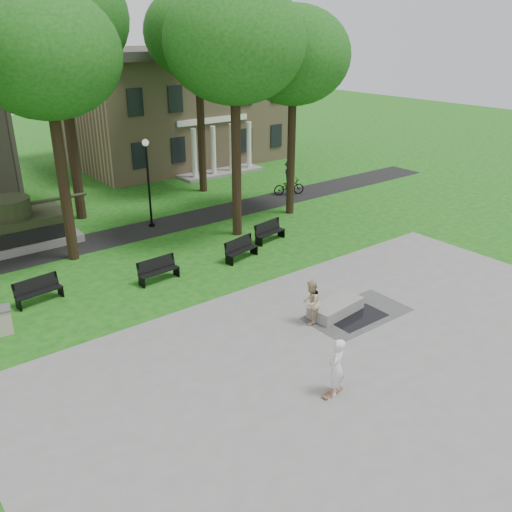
# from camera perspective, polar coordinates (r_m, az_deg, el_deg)

# --- Properties ---
(ground) EXTENTS (120.00, 120.00, 0.00)m
(ground) POSITION_cam_1_polar(r_m,az_deg,el_deg) (20.42, 4.06, -6.39)
(ground) COLOR #144B11
(ground) RESTS_ON ground
(plaza) EXTENTS (22.00, 16.00, 0.02)m
(plaza) POSITION_cam_1_polar(r_m,az_deg,el_deg) (17.60, 15.14, -12.47)
(plaza) COLOR gray
(plaza) RESTS_ON ground
(footpath) EXTENTS (44.00, 2.60, 0.01)m
(footpath) POSITION_cam_1_polar(r_m,az_deg,el_deg) (29.63, -11.48, 2.75)
(footpath) COLOR black
(footpath) RESTS_ON ground
(building_right) EXTENTS (17.00, 12.00, 8.60)m
(building_right) POSITION_cam_1_polar(r_m,az_deg,el_deg) (45.29, -8.59, 15.49)
(building_right) COLOR #9E8460
(building_right) RESTS_ON ground
(tree_1) EXTENTS (6.20, 6.20, 11.63)m
(tree_1) POSITION_cam_1_polar(r_m,az_deg,el_deg) (24.87, -21.30, 19.10)
(tree_1) COLOR black
(tree_1) RESTS_ON ground
(tree_2) EXTENTS (6.60, 6.60, 12.16)m
(tree_2) POSITION_cam_1_polar(r_m,az_deg,el_deg) (26.67, -2.27, 21.46)
(tree_2) COLOR black
(tree_2) RESTS_ON ground
(tree_3) EXTENTS (6.00, 6.00, 11.19)m
(tree_3) POSITION_cam_1_polar(r_m,az_deg,el_deg) (30.28, 3.98, 20.23)
(tree_3) COLOR black
(tree_3) RESTS_ON ground
(tree_4) EXTENTS (7.20, 7.20, 13.50)m
(tree_4) POSITION_cam_1_polar(r_m,az_deg,el_deg) (30.86, -20.33, 22.37)
(tree_4) COLOR black
(tree_4) RESTS_ON ground
(tree_5) EXTENTS (6.40, 6.40, 12.44)m
(tree_5) POSITION_cam_1_polar(r_m,az_deg,el_deg) (34.98, -6.19, 22.25)
(tree_5) COLOR black
(tree_5) RESTS_ON ground
(lamp_mid) EXTENTS (0.36, 0.36, 4.73)m
(lamp_mid) POSITION_cam_1_polar(r_m,az_deg,el_deg) (29.28, -11.30, 8.25)
(lamp_mid) COLOR black
(lamp_mid) RESTS_ON ground
(lamp_right) EXTENTS (0.36, 0.36, 4.73)m
(lamp_right) POSITION_cam_1_polar(r_m,az_deg,el_deg) (34.75, 3.77, 10.90)
(lamp_right) COLOR black
(lamp_right) RESTS_ON ground
(tank_monument) EXTENTS (7.45, 3.40, 2.40)m
(tank_monument) POSITION_cam_1_polar(r_m,az_deg,el_deg) (29.21, -24.77, 2.53)
(tank_monument) COLOR gray
(tank_monument) RESTS_ON ground
(puddle) EXTENTS (2.20, 1.20, 0.00)m
(puddle) POSITION_cam_1_polar(r_m,az_deg,el_deg) (20.61, 10.68, -6.40)
(puddle) COLOR black
(puddle) RESTS_ON plaza
(concrete_block) EXTENTS (2.29, 1.22, 0.45)m
(concrete_block) POSITION_cam_1_polar(r_m,az_deg,el_deg) (20.71, 8.40, -5.39)
(concrete_block) COLOR gray
(concrete_block) RESTS_ON plaza
(skateboard) EXTENTS (0.80, 0.28, 0.07)m
(skateboard) POSITION_cam_1_polar(r_m,az_deg,el_deg) (16.58, 8.04, -14.08)
(skateboard) COLOR brown
(skateboard) RESTS_ON plaza
(skateboarder) EXTENTS (0.79, 0.71, 1.82)m
(skateboarder) POSITION_cam_1_polar(r_m,az_deg,el_deg) (16.11, 8.46, -11.51)
(skateboarder) COLOR silver
(skateboarder) RESTS_ON plaza
(friend_watching) EXTENTS (1.03, 0.96, 1.68)m
(friend_watching) POSITION_cam_1_polar(r_m,az_deg,el_deg) (19.62, 5.79, -4.89)
(friend_watching) COLOR tan
(friend_watching) RESTS_ON plaza
(cyclist) EXTENTS (2.13, 1.40, 2.21)m
(cyclist) POSITION_cam_1_polar(r_m,az_deg,el_deg) (35.19, 3.50, 7.90)
(cyclist) COLOR black
(cyclist) RESTS_ON ground
(park_bench_0) EXTENTS (1.84, 0.74, 1.00)m
(park_bench_0) POSITION_cam_1_polar(r_m,az_deg,el_deg) (22.86, -21.96, -3.30)
(park_bench_0) COLOR black
(park_bench_0) RESTS_ON ground
(park_bench_1) EXTENTS (1.82, 0.62, 1.00)m
(park_bench_1) POSITION_cam_1_polar(r_m,az_deg,el_deg) (23.34, -10.29, -1.38)
(park_bench_1) COLOR black
(park_bench_1) RESTS_ON ground
(park_bench_2) EXTENTS (1.85, 0.88, 1.00)m
(park_bench_2) POSITION_cam_1_polar(r_m,az_deg,el_deg) (25.16, -1.62, 0.82)
(park_bench_2) COLOR black
(park_bench_2) RESTS_ON ground
(park_bench_3) EXTENTS (1.85, 0.81, 1.00)m
(park_bench_3) POSITION_cam_1_polar(r_m,az_deg,el_deg) (27.34, 1.39, 2.66)
(park_bench_3) COLOR black
(park_bench_3) RESTS_ON ground
(trash_bin) EXTENTS (0.77, 0.77, 0.96)m
(trash_bin) POSITION_cam_1_polar(r_m,az_deg,el_deg) (21.14, -25.14, -6.14)
(trash_bin) COLOR #B0A791
(trash_bin) RESTS_ON ground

